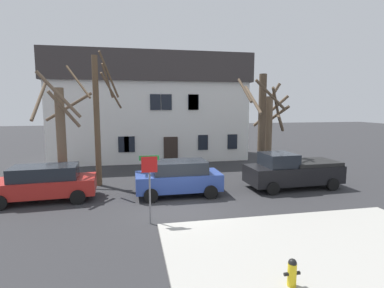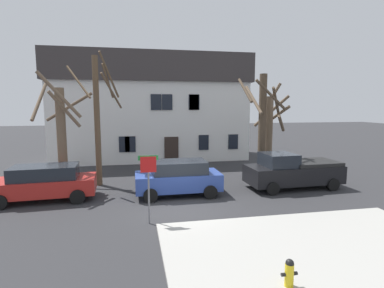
# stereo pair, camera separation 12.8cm
# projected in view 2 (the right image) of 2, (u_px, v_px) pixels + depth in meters

# --- Properties ---
(ground_plane) EXTENTS (120.00, 120.00, 0.00)m
(ground_plane) POSITION_uv_depth(u_px,v_px,m) (180.00, 208.00, 13.44)
(ground_plane) COLOR #2D2D30
(sidewalk_slab) EXTENTS (9.65, 8.12, 0.12)m
(sidewalk_slab) POSITION_uv_depth(u_px,v_px,m) (342.00, 269.00, 8.32)
(sidewalk_slab) COLOR #A8A59E
(sidewalk_slab) RESTS_ON ground_plane
(building_main) EXTENTS (16.17, 6.60, 8.70)m
(building_main) POSITION_uv_depth(u_px,v_px,m) (151.00, 107.00, 26.05)
(building_main) COLOR white
(building_main) RESTS_ON ground_plane
(tree_bare_near) EXTENTS (2.82, 2.86, 6.26)m
(tree_bare_near) POSITION_uv_depth(u_px,v_px,m) (61.00, 132.00, 16.28)
(tree_bare_near) COLOR brown
(tree_bare_near) RESTS_ON ground_plane
(tree_bare_mid) EXTENTS (2.92, 2.07, 7.33)m
(tree_bare_mid) POSITION_uv_depth(u_px,v_px,m) (98.00, 116.00, 16.80)
(tree_bare_mid) COLOR brown
(tree_bare_mid) RESTS_ON ground_plane
(tree_bare_far) EXTENTS (2.52, 2.48, 6.46)m
(tree_bare_far) POSITION_uv_depth(u_px,v_px,m) (262.00, 123.00, 18.60)
(tree_bare_far) COLOR #4C3D2D
(tree_bare_far) RESTS_ON ground_plane
(tree_bare_end) EXTENTS (2.94, 2.91, 6.03)m
(tree_bare_end) POSITION_uv_depth(u_px,v_px,m) (268.00, 130.00, 19.73)
(tree_bare_end) COLOR brown
(tree_bare_end) RESTS_ON ground_plane
(car_red_wagon) EXTENTS (4.88, 2.36, 1.70)m
(car_red_wagon) POSITION_uv_depth(u_px,v_px,m) (44.00, 182.00, 14.44)
(car_red_wagon) COLOR #AD231E
(car_red_wagon) RESTS_ON ground_plane
(car_blue_wagon) EXTENTS (4.29, 2.11, 1.77)m
(car_blue_wagon) POSITION_uv_depth(u_px,v_px,m) (178.00, 177.00, 15.31)
(car_blue_wagon) COLOR #2D4799
(car_blue_wagon) RESTS_ON ground_plane
(pickup_truck_black) EXTENTS (5.27, 2.42, 1.97)m
(pickup_truck_black) POSITION_uv_depth(u_px,v_px,m) (293.00, 171.00, 16.65)
(pickup_truck_black) COLOR black
(pickup_truck_black) RESTS_ON ground_plane
(fire_hydrant) EXTENTS (0.42, 0.22, 0.71)m
(fire_hydrant) POSITION_uv_depth(u_px,v_px,m) (289.00, 272.00, 7.41)
(fire_hydrant) COLOR gold
(fire_hydrant) RESTS_ON sidewalk_slab
(street_sign_pole) EXTENTS (0.76, 0.07, 2.68)m
(street_sign_pole) POSITION_uv_depth(u_px,v_px,m) (148.00, 176.00, 11.46)
(street_sign_pole) COLOR slate
(street_sign_pole) RESTS_ON ground_plane
(bicycle_leaning) EXTENTS (1.73, 0.39, 1.03)m
(bicycle_leaning) POSITION_uv_depth(u_px,v_px,m) (68.00, 182.00, 16.51)
(bicycle_leaning) COLOR black
(bicycle_leaning) RESTS_ON ground_plane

